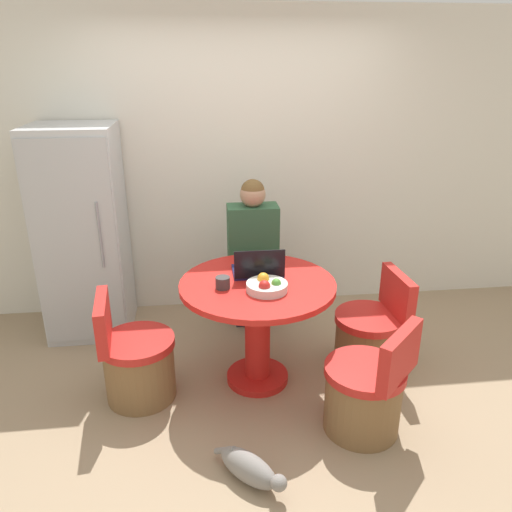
{
  "coord_description": "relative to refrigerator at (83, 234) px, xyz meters",
  "views": [
    {
      "loc": [
        -0.38,
        -2.79,
        2.18
      ],
      "look_at": [
        0.0,
        0.33,
        0.93
      ],
      "focal_mm": 35.0,
      "sensor_mm": 36.0,
      "label": 1
    }
  ],
  "objects": [
    {
      "name": "ground_plane",
      "position": [
        1.31,
        -1.17,
        -0.86
      ],
      "size": [
        12.0,
        12.0,
        0.0
      ],
      "primitive_type": "plane",
      "color": "#9E8466"
    },
    {
      "name": "dining_table",
      "position": [
        1.31,
        -0.93,
        -0.3
      ],
      "size": [
        1.06,
        1.06,
        0.78
      ],
      "color": "red",
      "rests_on": "ground_plane"
    },
    {
      "name": "wall_back",
      "position": [
        1.31,
        0.37,
        0.44
      ],
      "size": [
        7.0,
        0.06,
        2.6
      ],
      "color": "silver",
      "rests_on": "ground_plane"
    },
    {
      "name": "chair_left_side",
      "position": [
        0.47,
        -1.02,
        -0.6
      ],
      "size": [
        0.51,
        0.5,
        0.76
      ],
      "rotation": [
        0.0,
        0.0,
        1.68
      ],
      "color": "brown",
      "rests_on": "ground_plane"
    },
    {
      "name": "laptop",
      "position": [
        1.33,
        -0.81,
        -0.04
      ],
      "size": [
        0.34,
        0.26,
        0.21
      ],
      "rotation": [
        0.0,
        0.0,
        3.14
      ],
      "color": "#141947",
      "rests_on": "dining_table"
    },
    {
      "name": "coffee_cup",
      "position": [
        1.07,
        -1.0,
        -0.04
      ],
      "size": [
        0.09,
        0.09,
        0.08
      ],
      "color": "#383333",
      "rests_on": "dining_table"
    },
    {
      "name": "fruit_bowl",
      "position": [
        1.35,
        -1.07,
        -0.04
      ],
      "size": [
        0.27,
        0.27,
        0.1
      ],
      "color": "beige",
      "rests_on": "dining_table"
    },
    {
      "name": "chair_near_right_corner",
      "position": [
        1.91,
        -1.53,
        -0.6
      ],
      "size": [
        0.57,
        0.57,
        0.76
      ],
      "rotation": [
        0.0,
        0.0,
        -2.35
      ],
      "color": "brown",
      "rests_on": "ground_plane"
    },
    {
      "name": "person_seated",
      "position": [
        1.36,
        -0.18,
        -0.14
      ],
      "size": [
        0.4,
        0.37,
        1.32
      ],
      "rotation": [
        0.0,
        0.0,
        3.14
      ],
      "color": "#2D2D38",
      "rests_on": "ground_plane"
    },
    {
      "name": "cat",
      "position": [
        1.15,
        -1.86,
        -0.77
      ],
      "size": [
        0.38,
        0.4,
        0.17
      ],
      "rotation": [
        0.0,
        0.0,
        5.46
      ],
      "color": "gray",
      "rests_on": "ground_plane"
    },
    {
      "name": "chair_right_side",
      "position": [
        2.15,
        -0.89,
        -0.6
      ],
      "size": [
        0.5,
        0.5,
        0.76
      ],
      "rotation": [
        0.0,
        0.0,
        -1.51
      ],
      "color": "brown",
      "rests_on": "ground_plane"
    },
    {
      "name": "refrigerator",
      "position": [
        0.0,
        0.0,
        0.0
      ],
      "size": [
        0.65,
        0.65,
        1.72
      ],
      "color": "silver",
      "rests_on": "ground_plane"
    }
  ]
}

